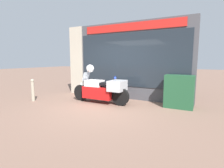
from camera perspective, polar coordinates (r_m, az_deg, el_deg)
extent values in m
plane|color=#7A5B4C|center=(6.11, -3.70, -7.91)|extent=(60.00, 60.00, 0.00)
cube|color=#424247|center=(7.65, 4.15, 7.47)|extent=(5.69, 0.40, 3.22)
cube|color=#B2A893|center=(8.97, -10.56, 7.41)|extent=(0.72, 0.55, 3.22)
cube|color=#1E262D|center=(7.32, 5.83, 7.83)|extent=(4.73, 0.02, 2.22)
cube|color=red|center=(7.44, 5.96, 18.11)|extent=(4.26, 0.03, 0.32)
cube|color=slate|center=(7.67, 6.05, -2.57)|extent=(4.51, 0.30, 0.55)
cube|color=silver|center=(7.69, 6.54, 4.75)|extent=(4.51, 0.02, 1.43)
cube|color=beige|center=(7.55, 6.23, 10.08)|extent=(4.51, 0.30, 0.02)
cube|color=#C68E19|center=(8.28, -4.18, 10.18)|extent=(0.18, 0.04, 0.06)
cube|color=#B7B2A8|center=(7.77, 2.55, 10.35)|extent=(0.18, 0.04, 0.06)
cube|color=maroon|center=(7.37, 10.12, 10.37)|extent=(0.18, 0.04, 0.06)
cube|color=navy|center=(7.12, 18.37, 10.19)|extent=(0.18, 0.04, 0.06)
cube|color=orange|center=(8.18, -3.23, 1.01)|extent=(0.19, 0.03, 0.27)
cube|color=#2866B7|center=(7.55, 5.90, 0.41)|extent=(0.19, 0.04, 0.27)
cube|color=yellow|center=(7.15, 16.36, -0.28)|extent=(0.19, 0.04, 0.27)
cylinder|color=black|center=(7.32, -10.00, -2.76)|extent=(0.65, 0.14, 0.65)
cylinder|color=black|center=(6.40, 2.78, -4.18)|extent=(0.65, 0.14, 0.65)
cube|color=#B71414|center=(6.82, -4.37, -2.72)|extent=(1.21, 0.53, 0.46)
cube|color=white|center=(6.87, -5.72, 0.16)|extent=(0.66, 0.48, 0.27)
cube|color=black|center=(6.62, -2.38, 0.13)|extent=(0.71, 0.40, 0.10)
cube|color=#B7B7BC|center=(6.38, 1.73, -0.53)|extent=(0.53, 0.70, 0.38)
cube|color=white|center=(6.38, 1.73, -0.53)|extent=(0.48, 0.70, 0.11)
cube|color=#B2BCC6|center=(7.07, -8.44, 2.49)|extent=(0.13, 0.37, 0.33)
sphere|color=white|center=(7.24, -9.79, -0.10)|extent=(0.14, 0.14, 0.14)
sphere|color=blue|center=(6.39, 1.03, 2.01)|extent=(0.09, 0.09, 0.09)
cube|color=#1E4C2D|center=(6.47, 21.06, -2.34)|extent=(0.96, 0.52, 1.14)
sphere|color=white|center=(6.93, -7.16, 5.04)|extent=(0.30, 0.30, 0.30)
cylinder|color=gray|center=(7.76, -24.43, -2.21)|extent=(0.13, 0.13, 0.79)
sphere|color=gray|center=(7.70, -24.62, 1.00)|extent=(0.14, 0.14, 0.14)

